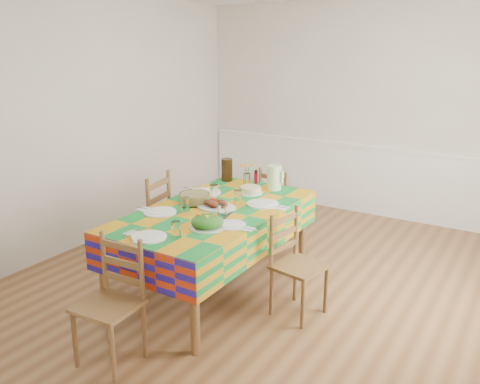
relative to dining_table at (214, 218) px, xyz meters
name	(u,v)px	position (x,y,z in m)	size (l,w,h in m)	color
room	(271,143)	(0.36, 0.36, 0.65)	(4.58, 5.08, 2.78)	brown
wainscot	(359,176)	(0.36, 2.85, -0.21)	(4.41, 0.06, 0.92)	white
dining_table	(214,218)	(0.00, 0.00, 0.00)	(1.08, 2.01, 0.78)	brown
setting_near_head	(158,234)	(0.03, -0.78, 0.12)	(0.43, 0.29, 0.13)	white
setting_left_near	(168,209)	(-0.28, -0.29, 0.12)	(0.52, 0.31, 0.14)	white
setting_left_far	(208,192)	(-0.29, 0.32, 0.12)	(0.53, 0.31, 0.14)	white
setting_right_near	(228,220)	(0.30, -0.24, 0.11)	(0.47, 0.27, 0.12)	white
setting_right_far	(255,202)	(0.25, 0.28, 0.12)	(0.55, 0.32, 0.14)	white
meat_platter	(216,205)	(0.00, 0.03, 0.12)	(0.38, 0.27, 0.07)	white
salad_platter	(207,222)	(0.22, -0.42, 0.13)	(0.29, 0.29, 0.12)	white
pasta_bowl	(195,198)	(-0.24, 0.04, 0.14)	(0.27, 0.27, 0.10)	white
cake	(251,190)	(0.03, 0.59, 0.12)	(0.24, 0.24, 0.07)	white
serving_utensils	(223,216)	(0.18, -0.13, 0.09)	(0.14, 0.32, 0.01)	black
flower_vase	(247,176)	(-0.16, 0.83, 0.18)	(0.14, 0.12, 0.23)	white
hot_sauce	(256,178)	(-0.06, 0.85, 0.17)	(0.04, 0.04, 0.16)	#B20E21
green_pitcher	(274,178)	(0.16, 0.82, 0.21)	(0.14, 0.14, 0.25)	#C2EDA7
tea_pitcher	(227,170)	(-0.42, 0.86, 0.21)	(0.12, 0.12, 0.24)	black
name_card	(137,243)	(-0.02, -0.97, 0.10)	(0.08, 0.02, 0.02)	white
chair_near	(112,303)	(0.00, -1.27, -0.25)	(0.42, 0.40, 0.91)	brown
chair_far	(279,207)	(-0.01, 1.27, -0.26)	(0.44, 0.42, 0.89)	brown
chair_left	(148,223)	(-0.80, 0.01, -0.20)	(0.49, 0.50, 1.00)	brown
chair_right	(296,265)	(0.81, 0.01, -0.26)	(0.44, 0.45, 0.89)	brown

